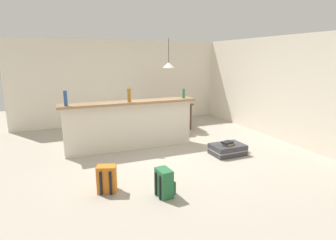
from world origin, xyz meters
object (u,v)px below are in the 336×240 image
pendant_lamp (169,65)px  suitcase_flat_charcoal (228,149)px  dining_chair_near_partition (176,115)px  book_stack (228,143)px  bottle_amber (129,95)px  bottle_green (184,93)px  backpack_orange (107,179)px  backpack_green (164,183)px  bottle_blue (65,98)px  dining_table (170,106)px

pendant_lamp → suitcase_flat_charcoal: bearing=-82.9°
dining_chair_near_partition → book_stack: (0.33, -1.94, -0.26)m
bottle_amber → bottle_green: 1.31m
dining_chair_near_partition → backpack_orange: 3.47m
bottle_green → backpack_orange: size_ratio=0.52×
backpack_green → book_stack: 2.17m
suitcase_flat_charcoal → backpack_orange: bearing=-165.5°
bottle_blue → bottle_amber: 1.26m
dining_chair_near_partition → dining_table: bearing=83.4°
bottle_green → backpack_orange: bottle_green is taller
bottle_blue → pendant_lamp: size_ratio=0.36×
bottle_green → dining_table: size_ratio=0.20×
bottle_blue → backpack_orange: (0.43, -1.72, -1.02)m
bottle_blue → bottle_amber: size_ratio=1.03×
bottle_blue → backpack_green: 2.68m
bottle_amber → dining_chair_near_partition: bottle_amber is taller
backpack_green → dining_chair_near_partition: bearing=63.2°
dining_chair_near_partition → backpack_green: (-1.54, -3.05, -0.31)m
bottle_amber → bottle_green: bottle_amber is taller
dining_table → book_stack: (0.27, -2.48, -0.39)m
dining_table → backpack_orange: dining_table is taller
backpack_green → book_stack: bearing=30.7°
dining_table → book_stack: size_ratio=3.80×
bottle_green → dining_table: (0.22, 1.35, -0.54)m
dining_chair_near_partition → pendant_lamp: bearing=86.2°
dining_table → backpack_green: dining_table is taller
bottle_blue → backpack_orange: bearing=-75.9°
bottle_blue → dining_chair_near_partition: bearing=17.7°
bottle_amber → dining_chair_near_partition: bearing=30.6°
backpack_orange → backpack_green: size_ratio=1.00×
bottle_green → backpack_orange: bearing=-140.0°
bottle_amber → bottle_green: size_ratio=1.32×
book_stack → bottle_blue: bearing=160.7°
suitcase_flat_charcoal → bottle_amber: bearing=150.2°
bottle_amber → backpack_orange: 2.16m
bottle_amber → bottle_green: (1.31, 0.07, -0.03)m
bottle_blue → dining_table: bottle_blue is taller
bottle_green → dining_chair_near_partition: (0.16, 0.80, -0.67)m
bottle_amber → backpack_green: size_ratio=0.69×
dining_chair_near_partition → bottle_amber: bearing=-149.4°
bottle_amber → suitcase_flat_charcoal: size_ratio=0.35×
dining_chair_near_partition → pendant_lamp: 1.40m
dining_table → dining_chair_near_partition: dining_chair_near_partition is taller
bottle_blue → bottle_green: 2.57m
book_stack → bottle_green: bearing=113.2°
dining_table → backpack_orange: (-2.36, -3.14, -0.44)m
dining_table → bottle_amber: bearing=-137.2°
backpack_orange → dining_chair_near_partition: bearing=48.5°
dining_chair_near_partition → suitcase_flat_charcoal: dining_chair_near_partition is taller
bottle_amber → pendant_lamp: size_ratio=0.35×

